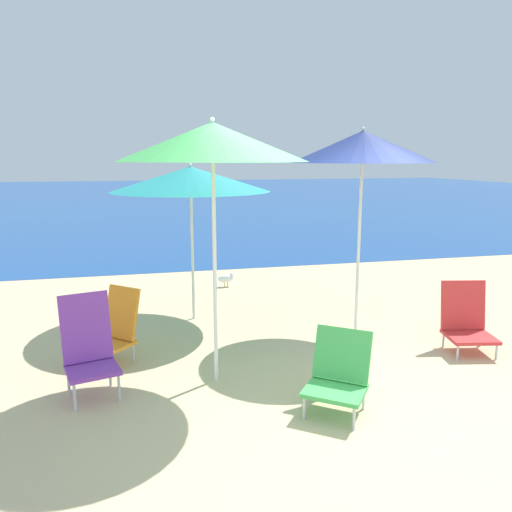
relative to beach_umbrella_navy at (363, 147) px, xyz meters
name	(u,v)px	position (x,y,z in m)	size (l,w,h in m)	color
ground_plane	(362,412)	(-0.75, -1.77, -2.20)	(60.00, 60.00, 0.00)	#D1BA89
sea_water	(166,195)	(-0.75, 23.85, -2.20)	(60.00, 40.00, 0.01)	#19478C
beach_umbrella_navy	(363,147)	(0.00, 0.00, 0.00)	(1.62, 1.62, 2.42)	white
beach_umbrella_teal	(191,179)	(-1.82, 1.05, -0.38)	(2.00, 2.00, 2.02)	white
beach_umbrella_green	(213,142)	(-1.83, -0.87, 0.01)	(1.68, 1.68, 2.42)	white
beach_chair_purple	(89,345)	(-2.97, -0.86, -1.75)	(0.54, 0.58, 0.90)	silver
beach_chair_red	(466,319)	(0.96, -0.73, -1.86)	(0.58, 0.58, 0.75)	silver
beach_chair_green	(339,372)	(-0.93, -1.66, -1.87)	(0.68, 0.69, 0.66)	silver
beach_chair_orange	(115,329)	(-2.77, -0.16, -1.85)	(0.67, 0.68, 0.76)	silver
seagull	(226,278)	(-1.10, 2.59, -2.06)	(0.27, 0.11, 0.23)	gold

